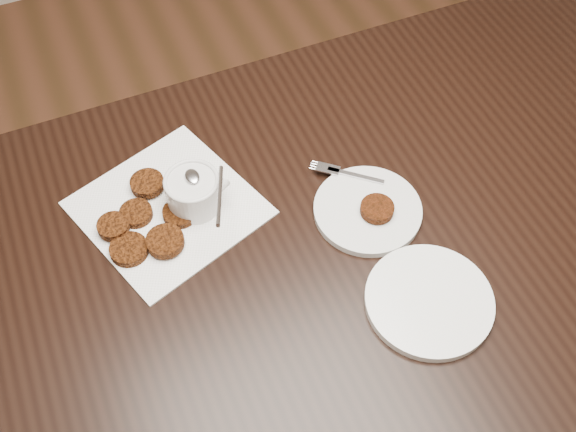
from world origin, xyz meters
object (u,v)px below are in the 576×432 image
Objects in this scene: plate_with_patty at (368,208)px; napkin at (168,208)px; table at (343,343)px; plate_empty at (429,301)px; sauce_ramekin at (191,180)px.

napkin is at bearing 155.63° from plate_with_patty.
plate_empty is (0.05, -0.14, 0.38)m from table.
sauce_ramekin is at bearing 153.70° from plate_with_patty.
napkin is at bearing 144.00° from table.
plate_empty reaches higher than napkin.
sauce_ramekin reaches higher than napkin.
sauce_ramekin is at bearing 130.15° from plate_empty.
plate_empty is at bearing -46.31° from napkin.
napkin is (-0.26, 0.19, 0.38)m from table.
sauce_ramekin is 0.64× the size of plate_empty.
table is at bearing -36.00° from napkin.
table is 11.58× the size of sauce_ramekin.
plate_empty is at bearing -87.36° from plate_with_patty.
plate_with_patty is (0.26, -0.13, -0.05)m from sauce_ramekin.
plate_with_patty reaches higher than plate_empty.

